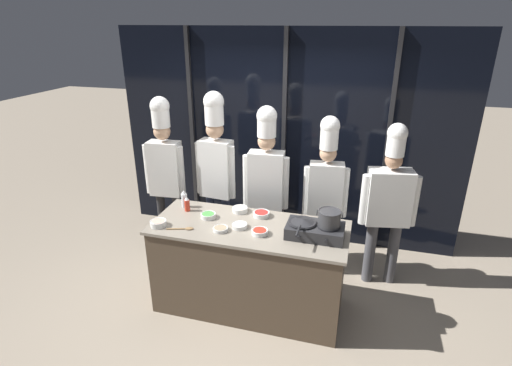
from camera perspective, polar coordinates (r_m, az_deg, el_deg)
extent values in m
plane|color=gray|center=(4.37, -0.93, -16.95)|extent=(24.00, 24.00, 0.00)
cube|color=black|center=(5.12, 4.07, 6.23)|extent=(4.41, 0.04, 2.70)
cube|color=#232326|center=(5.46, -9.06, 7.02)|extent=(0.05, 0.05, 2.70)
cube|color=#232326|center=(5.08, 3.96, 6.09)|extent=(0.05, 0.05, 2.70)
cube|color=#232326|center=(4.99, 18.18, 4.72)|extent=(0.05, 0.05, 2.70)
cube|color=#4C3D2D|center=(4.10, -0.97, -12.09)|extent=(1.84, 0.74, 0.90)
cube|color=gray|center=(3.85, -1.01, -6.39)|extent=(1.90, 0.78, 0.03)
cube|color=#28282B|center=(3.69, 8.43, -6.75)|extent=(0.52, 0.30, 0.11)
cylinder|color=black|center=(3.68, 6.63, -5.68)|extent=(0.21, 0.21, 0.01)
cylinder|color=black|center=(3.57, 6.15, -7.75)|extent=(0.03, 0.01, 0.03)
cylinder|color=black|center=(3.65, 10.35, -6.10)|extent=(0.21, 0.21, 0.01)
cylinder|color=black|center=(3.54, 10.00, -8.21)|extent=(0.03, 0.01, 0.03)
cylinder|color=#232326|center=(3.67, 6.64, -5.54)|extent=(0.25, 0.25, 0.01)
cone|color=#232326|center=(3.66, 6.65, -5.31)|extent=(0.26, 0.26, 0.04)
cylinder|color=black|center=(3.47, 6.05, -6.83)|extent=(0.02, 0.20, 0.02)
cylinder|color=#333335|center=(3.62, 10.43, -5.02)|extent=(0.20, 0.20, 0.14)
torus|color=#333335|center=(3.59, 10.51, -4.01)|extent=(0.20, 0.20, 0.01)
torus|color=#333335|center=(3.61, 8.72, -4.18)|extent=(0.01, 0.05, 0.05)
torus|color=#333335|center=(3.59, 12.25, -4.56)|extent=(0.01, 0.05, 0.05)
cylinder|color=red|center=(4.18, -9.81, -3.17)|extent=(0.05, 0.05, 0.12)
cone|color=white|center=(4.15, -9.88, -2.18)|extent=(0.05, 0.05, 0.03)
cylinder|color=white|center=(4.26, -10.20, -2.47)|extent=(0.06, 0.06, 0.15)
cone|color=white|center=(4.22, -10.29, -1.28)|extent=(0.05, 0.05, 0.04)
cylinder|color=white|center=(4.02, -6.84, -4.67)|extent=(0.15, 0.15, 0.04)
torus|color=white|center=(4.01, -6.86, -4.39)|extent=(0.15, 0.15, 0.01)
cylinder|color=#4C9E47|center=(4.02, -6.85, -4.52)|extent=(0.12, 0.12, 0.02)
cylinder|color=white|center=(3.95, -13.78, -5.64)|extent=(0.15, 0.15, 0.05)
torus|color=white|center=(3.94, -13.81, -5.30)|extent=(0.16, 0.16, 0.01)
cylinder|color=#EAA893|center=(3.95, -13.80, -5.46)|extent=(0.13, 0.13, 0.03)
cylinder|color=white|center=(4.02, 0.77, -4.49)|extent=(0.17, 0.17, 0.04)
torus|color=white|center=(4.01, 0.77, -4.20)|extent=(0.17, 0.17, 0.01)
cylinder|color=red|center=(4.02, 0.77, -4.33)|extent=(0.14, 0.14, 0.02)
cylinder|color=white|center=(4.12, -2.30, -3.83)|extent=(0.16, 0.16, 0.05)
torus|color=white|center=(4.11, -2.31, -3.55)|extent=(0.16, 0.16, 0.01)
cylinder|color=beige|center=(4.11, -2.31, -3.68)|extent=(0.13, 0.13, 0.02)
cylinder|color=white|center=(3.70, 0.54, -7.03)|extent=(0.15, 0.15, 0.04)
torus|color=white|center=(3.69, 0.54, -6.75)|extent=(0.15, 0.15, 0.01)
cylinder|color=#B22D1E|center=(3.70, 0.54, -6.88)|extent=(0.12, 0.12, 0.02)
cylinder|color=white|center=(3.82, -2.36, -6.15)|extent=(0.15, 0.15, 0.04)
torus|color=white|center=(3.81, -2.36, -5.90)|extent=(0.15, 0.15, 0.01)
cylinder|color=white|center=(3.81, -2.36, -6.01)|extent=(0.12, 0.12, 0.02)
cylinder|color=white|center=(3.78, -5.09, -6.59)|extent=(0.14, 0.14, 0.03)
torus|color=white|center=(3.77, -5.10, -6.38)|extent=(0.15, 0.15, 0.01)
cylinder|color=#9E896B|center=(3.77, -5.09, -6.47)|extent=(0.12, 0.12, 0.02)
cube|color=olive|center=(3.86, -11.42, -6.45)|extent=(0.17, 0.07, 0.01)
ellipsoid|color=olive|center=(3.84, -9.53, -6.42)|extent=(0.09, 0.07, 0.02)
cylinder|color=#232326|center=(5.08, -11.06, -5.79)|extent=(0.10, 0.10, 0.81)
cylinder|color=#232326|center=(5.16, -13.19, -5.54)|extent=(0.10, 0.10, 0.81)
cube|color=white|center=(4.83, -12.82, 2.03)|extent=(0.39, 0.22, 0.65)
cylinder|color=white|center=(4.73, -10.63, 1.63)|extent=(0.07, 0.07, 0.60)
cylinder|color=white|center=(4.89, -15.20, 1.93)|extent=(0.07, 0.07, 0.60)
sphere|color=tan|center=(4.70, -13.29, 7.16)|extent=(0.19, 0.19, 0.19)
cylinder|color=white|center=(4.66, -13.47, 9.20)|extent=(0.20, 0.20, 0.24)
sphere|color=white|center=(4.63, -13.61, 10.63)|extent=(0.22, 0.22, 0.22)
cylinder|color=#2D3856|center=(4.89, -4.27, -6.40)|extent=(0.10, 0.10, 0.83)
cylinder|color=#2D3856|center=(4.97, -6.42, -5.98)|extent=(0.10, 0.10, 0.83)
cube|color=white|center=(4.62, -5.69, 2.06)|extent=(0.39, 0.23, 0.67)
cylinder|color=white|center=(4.52, -3.48, 1.50)|extent=(0.07, 0.07, 0.62)
cylinder|color=white|center=(4.69, -8.12, 2.13)|extent=(0.07, 0.07, 0.62)
sphere|color=tan|center=(4.48, -5.91, 7.60)|extent=(0.20, 0.20, 0.20)
cylinder|color=white|center=(4.44, -6.00, 9.88)|extent=(0.21, 0.21, 0.26)
sphere|color=white|center=(4.42, -6.07, 11.51)|extent=(0.23, 0.23, 0.23)
cylinder|color=#232326|center=(4.71, 2.66, -7.83)|extent=(0.10, 0.10, 0.80)
cylinder|color=#232326|center=(4.74, 0.10, -7.59)|extent=(0.10, 0.10, 0.80)
cube|color=white|center=(4.41, 1.46, 0.44)|extent=(0.40, 0.23, 0.65)
cylinder|color=white|center=(4.36, 4.20, -0.07)|extent=(0.08, 0.08, 0.59)
cylinder|color=white|center=(4.42, -1.38, 0.34)|extent=(0.08, 0.08, 0.59)
sphere|color=tan|center=(4.26, 1.52, 5.95)|extent=(0.19, 0.19, 0.19)
cylinder|color=white|center=(4.22, 1.54, 8.08)|extent=(0.20, 0.20, 0.22)
sphere|color=white|center=(4.20, 1.56, 9.55)|extent=(0.22, 0.22, 0.22)
cylinder|color=#2D3856|center=(4.70, 10.59, -8.64)|extent=(0.09, 0.09, 0.75)
cylinder|color=#2D3856|center=(4.70, 8.12, -8.50)|extent=(0.09, 0.09, 0.75)
cube|color=white|center=(4.39, 9.90, -0.96)|extent=(0.38, 0.23, 0.61)
cylinder|color=white|center=(4.38, 12.56, -1.41)|extent=(0.07, 0.07, 0.56)
cylinder|color=white|center=(4.37, 7.22, -1.10)|extent=(0.07, 0.07, 0.56)
sphere|color=tan|center=(4.25, 10.27, 4.18)|extent=(0.18, 0.18, 0.18)
cylinder|color=white|center=(4.20, 10.43, 6.43)|extent=(0.19, 0.19, 0.25)
sphere|color=white|center=(4.17, 10.55, 8.06)|extent=(0.20, 0.20, 0.20)
cylinder|color=#4C4C51|center=(4.74, 18.92, -9.37)|extent=(0.12, 0.12, 0.74)
cylinder|color=#4C4C51|center=(4.68, 15.94, -9.39)|extent=(0.12, 0.12, 0.74)
cube|color=white|center=(4.41, 18.43, -1.93)|extent=(0.49, 0.32, 0.60)
cylinder|color=white|center=(4.45, 21.66, -2.45)|extent=(0.09, 0.09, 0.55)
cylinder|color=white|center=(4.33, 15.24, -2.30)|extent=(0.09, 0.09, 0.55)
sphere|color=#A87A5B|center=(4.26, 19.09, 3.09)|extent=(0.18, 0.18, 0.18)
cylinder|color=white|center=(4.22, 19.37, 5.21)|extent=(0.19, 0.19, 0.23)
sphere|color=white|center=(4.19, 19.57, 6.74)|extent=(0.20, 0.20, 0.20)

